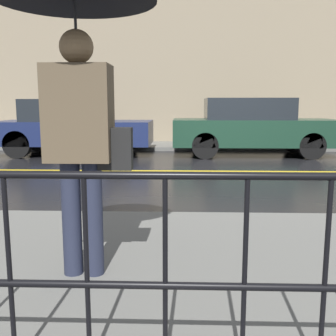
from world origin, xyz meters
TOP-DOWN VIEW (x-y plane):
  - ground_plane at (0.00, 0.00)m, footprint 80.00×80.00m
  - sidewalk_near at (0.00, -5.11)m, footprint 28.00×3.05m
  - sidewalk_far at (0.00, 4.59)m, footprint 28.00×2.02m
  - lane_marking at (0.00, 0.00)m, footprint 25.20×0.12m
  - building_storefront at (0.00, 5.76)m, footprint 28.00×0.30m
  - pedestrian at (-1.74, -5.32)m, footprint 1.12×1.12m
  - car_navy at (-3.99, 2.64)m, footprint 4.19×1.81m
  - car_dark_green at (0.88, 2.64)m, footprint 4.34×1.71m

SIDE VIEW (x-z plane):
  - ground_plane at x=0.00m, z-range 0.00..0.00m
  - lane_marking at x=0.00m, z-range 0.00..0.01m
  - sidewalk_far at x=0.00m, z-range 0.00..0.11m
  - sidewalk_near at x=0.00m, z-range 0.00..0.11m
  - car_navy at x=-3.99m, z-range 0.02..1.53m
  - car_dark_green at x=0.88m, z-range 0.01..1.56m
  - pedestrian at x=-1.74m, z-range 0.76..2.95m
  - building_storefront at x=0.00m, z-range 0.00..5.23m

